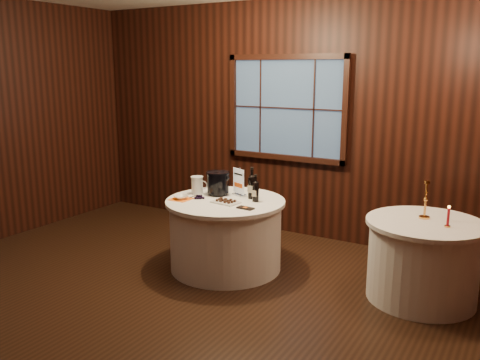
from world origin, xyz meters
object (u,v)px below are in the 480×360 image
Objects in this scene: chocolate_plate at (226,202)px; chocolate_box at (245,208)px; red_candle at (448,219)px; sign_stand at (239,186)px; port_bottle_right at (256,190)px; ice_bucket at (218,183)px; glass_pitcher at (197,185)px; cracker_bowl at (181,197)px; grape_bunch at (199,197)px; main_table at (226,234)px; side_table at (423,260)px; port_bottle_left at (252,185)px; brass_candlestick at (425,205)px.

chocolate_plate reaches higher than chocolate_box.
red_candle reaches higher than chocolate_plate.
port_bottle_right is (0.28, -0.13, 0.02)m from sign_stand.
glass_pitcher is at bearing -159.26° from ice_bucket.
port_bottle_right is at bearing 24.28° from cracker_bowl.
port_bottle_right is 0.62m from grape_bunch.
grape_bunch is at bearing -154.56° from main_table.
sign_stand is at bearing -178.24° from side_table.
cracker_bowl is at bearing -149.89° from grape_bunch.
side_table is at bearing 12.10° from cracker_bowl.
port_bottle_left is 0.59m from grape_bunch.
sign_stand is 1.56× the size of glass_pitcher.
main_table is at bearing -73.46° from sign_stand.
brass_candlestick reaches higher than red_candle.
ice_bucket is 0.87× the size of chocolate_plate.
port_bottle_right reaches higher than side_table.
main_table is 4.26× the size of chocolate_plate.
ice_bucket is (-2.19, -0.16, 0.52)m from side_table.
port_bottle_right is 0.72m from glass_pitcher.
sign_stand is 0.87× the size of brass_candlestick.
ice_bucket is 1.73× the size of cracker_bowl.
sign_stand is 0.24m from ice_bucket.
main_table is 2.26m from red_candle.
ice_bucket is at bearing 174.02° from port_bottle_right.
main_table is 8.49× the size of cracker_bowl.
main_table is 0.60m from port_bottle_right.
port_bottle_left is 0.95× the size of brass_candlestick.
port_bottle_left is at bearing 65.25° from chocolate_plate.
chocolate_plate is 0.51m from cracker_bowl.
port_bottle_left is at bearing -179.63° from red_candle.
ice_bucket reaches higher than main_table.
grape_bunch is (-2.26, -0.42, 0.40)m from side_table.
glass_pitcher is (-0.62, -0.14, -0.05)m from port_bottle_left.
main_table is at bearing 27.28° from cracker_bowl.
ice_bucket reaches higher than glass_pitcher.
port_bottle_right is 1.11× the size of ice_bucket.
port_bottle_right is at bearing 104.31° from chocolate_box.
port_bottle_right is at bearing 22.49° from grape_bunch.
port_bottle_left is 0.36m from chocolate_plate.
port_bottle_left is 2.02× the size of chocolate_box.
grape_bunch is (-0.08, -0.27, -0.12)m from ice_bucket.
side_table is 5.47× the size of red_candle.
chocolate_box is at bearing -42.03° from glass_pitcher.
main_table is 7.51× the size of chocolate_box.
chocolate_box is 0.81m from glass_pitcher.
ice_bucket is 0.72× the size of brass_candlestick.
main_table is at bearing -32.23° from glass_pitcher.
ice_bucket is at bearing 73.95° from grape_bunch.
sign_stand is 2.08× the size of cracker_bowl.
port_bottle_right is at bearing -170.53° from brass_candlestick.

